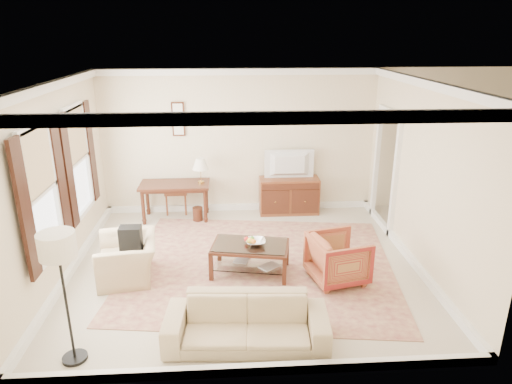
{
  "coord_description": "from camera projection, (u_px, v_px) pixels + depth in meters",
  "views": [
    {
      "loc": [
        -0.24,
        -6.52,
        3.57
      ],
      "look_at": [
        0.2,
        0.3,
        1.15
      ],
      "focal_mm": 32.0,
      "sensor_mm": 36.0,
      "label": 1
    }
  ],
  "objects": [
    {
      "name": "room_shell",
      "position": [
        243.0,
        112.0,
        6.51
      ],
      "size": [
        5.51,
        5.01,
        2.91
      ],
      "color": "beige",
      "rests_on": "ground"
    },
    {
      "name": "annex_bedroom",
      "position": [
        480.0,
        213.0,
        8.58
      ],
      "size": [
        3.0,
        2.7,
        2.9
      ],
      "color": "beige",
      "rests_on": "ground"
    },
    {
      "name": "window_front",
      "position": [
        41.0,
        193.0,
        6.0
      ],
      "size": [
        0.12,
        1.56,
        1.8
      ],
      "primitive_type": null,
      "color": "#CCB284",
      "rests_on": "room_shell"
    },
    {
      "name": "window_rear",
      "position": [
        78.0,
        161.0,
        7.5
      ],
      "size": [
        0.12,
        1.56,
        1.8
      ],
      "primitive_type": null,
      "color": "#CCB284",
      "rests_on": "room_shell"
    },
    {
      "name": "doorway",
      "position": [
        385.0,
        172.0,
        8.56
      ],
      "size": [
        0.1,
        1.12,
        2.25
      ],
      "primitive_type": null,
      "color": "white",
      "rests_on": "room_shell"
    },
    {
      "name": "rug",
      "position": [
        260.0,
        265.0,
        7.35
      ],
      "size": [
        4.62,
        4.1,
        0.01
      ],
      "primitive_type": "cube",
      "rotation": [
        0.0,
        0.0,
        -0.13
      ],
      "color": "maroon",
      "rests_on": "room_shell"
    },
    {
      "name": "writing_desk",
      "position": [
        175.0,
        189.0,
        8.99
      ],
      "size": [
        1.36,
        0.68,
        0.74
      ],
      "color": "#3F1D12",
      "rests_on": "room_shell"
    },
    {
      "name": "desk_chair",
      "position": [
        176.0,
        188.0,
        9.35
      ],
      "size": [
        0.54,
        0.54,
        1.05
      ],
      "primitive_type": null,
      "rotation": [
        0.0,
        0.0,
        -0.24
      ],
      "color": "brown",
      "rests_on": "room_shell"
    },
    {
      "name": "desk_lamp",
      "position": [
        201.0,
        171.0,
        8.9
      ],
      "size": [
        0.32,
        0.32,
        0.5
      ],
      "primitive_type": null,
      "color": "silver",
      "rests_on": "writing_desk"
    },
    {
      "name": "framed_prints",
      "position": [
        178.0,
        119.0,
        8.94
      ],
      "size": [
        0.25,
        0.04,
        0.68
      ],
      "primitive_type": null,
      "color": "#3F1D12",
      "rests_on": "room_shell"
    },
    {
      "name": "sideboard",
      "position": [
        289.0,
        195.0,
        9.38
      ],
      "size": [
        1.21,
        0.46,
        0.74
      ],
      "primitive_type": "cube",
      "color": "brown",
      "rests_on": "room_shell"
    },
    {
      "name": "tv",
      "position": [
        290.0,
        156.0,
        9.08
      ],
      "size": [
        0.95,
        0.55,
        0.12
      ],
      "primitive_type": "imported",
      "rotation": [
        0.0,
        0.0,
        3.14
      ],
      "color": "black",
      "rests_on": "sideboard"
    },
    {
      "name": "coffee_table",
      "position": [
        250.0,
        251.0,
        7.0
      ],
      "size": [
        1.27,
        0.89,
        0.49
      ],
      "rotation": [
        0.0,
        0.0,
        -0.19
      ],
      "color": "#3F1D12",
      "rests_on": "room_shell"
    },
    {
      "name": "fruit_bowl",
      "position": [
        256.0,
        241.0,
        6.94
      ],
      "size": [
        0.42,
        0.42,
        0.1
      ],
      "primitive_type": "imported",
      "color": "silver",
      "rests_on": "coffee_table"
    },
    {
      "name": "book_a",
      "position": [
        236.0,
        258.0,
        7.17
      ],
      "size": [
        0.28,
        0.13,
        0.38
      ],
      "primitive_type": "imported",
      "rotation": [
        0.0,
        0.0,
        -0.34
      ],
      "color": "brown",
      "rests_on": "coffee_table"
    },
    {
      "name": "book_b",
      "position": [
        265.0,
        264.0,
        7.01
      ],
      "size": [
        0.19,
        0.24,
        0.38
      ],
      "primitive_type": "imported",
      "rotation": [
        0.0,
        0.0,
        -0.92
      ],
      "color": "brown",
      "rests_on": "coffee_table"
    },
    {
      "name": "striped_armchair",
      "position": [
        338.0,
        256.0,
        6.79
      ],
      "size": [
        0.89,
        0.92,
        0.8
      ],
      "primitive_type": "imported",
      "rotation": [
        0.0,
        0.0,
        1.8
      ],
      "color": "maroon",
      "rests_on": "room_shell"
    },
    {
      "name": "club_armchair",
      "position": [
        127.0,
        252.0,
        6.85
      ],
      "size": [
        0.77,
        1.07,
        0.86
      ],
      "primitive_type": "imported",
      "rotation": [
        0.0,
        0.0,
        -1.43
      ],
      "color": "tan",
      "rests_on": "room_shell"
    },
    {
      "name": "backpack",
      "position": [
        130.0,
        236.0,
        6.82
      ],
      "size": [
        0.25,
        0.34,
        0.4
      ],
      "primitive_type": "cube",
      "rotation": [
        0.0,
        0.0,
        -1.67
      ],
      "color": "black",
      "rests_on": "club_armchair"
    },
    {
      "name": "sofa",
      "position": [
        246.0,
        316.0,
        5.4
      ],
      "size": [
        1.97,
        0.7,
        0.76
      ],
      "primitive_type": "imported",
      "rotation": [
        0.0,
        0.0,
        -0.07
      ],
      "color": "tan",
      "rests_on": "room_shell"
    },
    {
      "name": "floor_lamp",
      "position": [
        59.0,
        255.0,
        4.8
      ],
      "size": [
        0.39,
        0.39,
        1.59
      ],
      "color": "black",
      "rests_on": "room_shell"
    }
  ]
}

